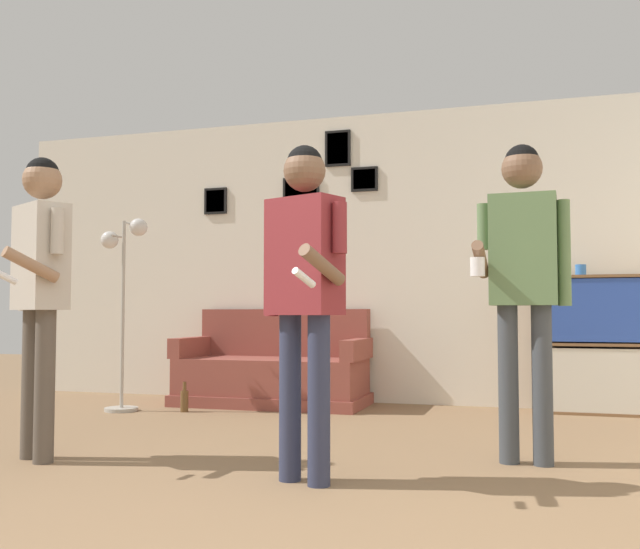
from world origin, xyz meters
TOP-DOWN VIEW (x-y plane):
  - wall_back at (-0.01, 4.52)m, footprint 8.29×0.08m
  - couch at (-1.26, 4.11)m, footprint 1.70×0.80m
  - bookshelf at (1.55, 4.30)m, footprint 1.06×0.30m
  - floor_lamp at (-2.34, 3.33)m, footprint 0.43×0.28m
  - person_player_foreground_left at (-1.67, 1.42)m, footprint 0.45×0.59m
  - person_player_foreground_center at (-0.07, 1.34)m, footprint 0.47×0.56m
  - person_watcher_holding_cup at (0.96, 2.10)m, footprint 0.52×0.43m
  - bottle_on_floor at (-1.80, 3.44)m, footprint 0.07×0.07m
  - drinking_cup at (1.39, 4.30)m, footprint 0.09×0.09m

SIDE VIEW (x-z plane):
  - bottle_on_floor at x=-1.80m, z-range -0.03..0.22m
  - couch at x=-1.26m, z-range -0.14..0.72m
  - bookshelf at x=1.55m, z-range 0.00..1.14m
  - person_player_foreground_center at x=-0.07m, z-range 0.19..1.85m
  - person_player_foreground_left at x=-1.67m, z-range 0.20..1.92m
  - floor_lamp at x=-2.34m, z-range 0.27..1.90m
  - person_watcher_holding_cup at x=0.96m, z-range 0.21..1.98m
  - drinking_cup at x=1.39m, z-range 1.14..1.23m
  - wall_back at x=-0.01m, z-range 0.00..2.70m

